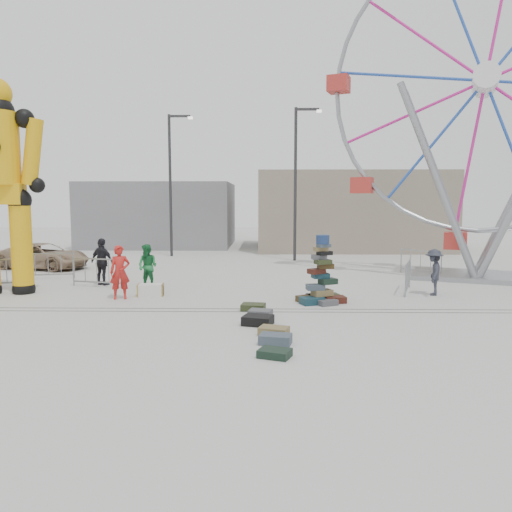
{
  "coord_description": "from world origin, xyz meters",
  "views": [
    {
      "loc": [
        1.44,
        -13.55,
        3.23
      ],
      "look_at": [
        1.13,
        2.69,
        1.4
      ],
      "focal_mm": 35.0,
      "sensor_mm": 36.0,
      "label": 1
    }
  ],
  "objects_px": {
    "barricade_dummy_c": "(97,272)",
    "pedestrian_grey": "(434,272)",
    "lamp_post_left": "(172,178)",
    "ferris_wheel": "(484,107)",
    "lamp_post_right": "(297,176)",
    "steamer_trunk": "(151,290)",
    "pedestrian_black": "(102,262)",
    "barricade_wheel_front": "(408,277)",
    "barricade_dummy_b": "(48,266)",
    "suitcase_tower": "(321,284)",
    "pedestrian_red": "(120,272)",
    "pedestrian_green": "(148,266)",
    "barricade_wheel_back": "(420,262)",
    "crash_test_dummy": "(1,179)",
    "parked_suv": "(43,256)"
  },
  "relations": [
    {
      "from": "pedestrian_green",
      "to": "steamer_trunk",
      "type": "bearing_deg",
      "value": -51.22
    },
    {
      "from": "barricade_dummy_c",
      "to": "parked_suv",
      "type": "relative_size",
      "value": 0.46
    },
    {
      "from": "suitcase_tower",
      "to": "barricade_dummy_c",
      "type": "relative_size",
      "value": 1.07
    },
    {
      "from": "lamp_post_right",
      "to": "steamer_trunk",
      "type": "bearing_deg",
      "value": -118.97
    },
    {
      "from": "barricade_dummy_b",
      "to": "barricade_dummy_c",
      "type": "distance_m",
      "value": 3.2
    },
    {
      "from": "steamer_trunk",
      "to": "barricade_wheel_back",
      "type": "height_order",
      "value": "barricade_wheel_back"
    },
    {
      "from": "parked_suv",
      "to": "lamp_post_left",
      "type": "bearing_deg",
      "value": -28.5
    },
    {
      "from": "lamp_post_left",
      "to": "pedestrian_black",
      "type": "height_order",
      "value": "lamp_post_left"
    },
    {
      "from": "steamer_trunk",
      "to": "parked_suv",
      "type": "relative_size",
      "value": 0.2
    },
    {
      "from": "barricade_wheel_front",
      "to": "pedestrian_red",
      "type": "bearing_deg",
      "value": 117.99
    },
    {
      "from": "barricade_wheel_back",
      "to": "steamer_trunk",
      "type": "bearing_deg",
      "value": -103.41
    },
    {
      "from": "barricade_wheel_back",
      "to": "pedestrian_red",
      "type": "height_order",
      "value": "pedestrian_red"
    },
    {
      "from": "pedestrian_grey",
      "to": "barricade_wheel_front",
      "type": "bearing_deg",
      "value": -111.09
    },
    {
      "from": "ferris_wheel",
      "to": "pedestrian_grey",
      "type": "xyz_separation_m",
      "value": [
        -2.97,
        -3.67,
        -6.1
      ]
    },
    {
      "from": "barricade_dummy_b",
      "to": "pedestrian_red",
      "type": "relative_size",
      "value": 1.13
    },
    {
      "from": "lamp_post_right",
      "to": "ferris_wheel",
      "type": "xyz_separation_m",
      "value": [
        7.03,
        -6.04,
        2.41
      ]
    },
    {
      "from": "pedestrian_green",
      "to": "parked_suv",
      "type": "bearing_deg",
      "value": 162.27
    },
    {
      "from": "ferris_wheel",
      "to": "pedestrian_black",
      "type": "bearing_deg",
      "value": -152.15
    },
    {
      "from": "barricade_wheel_front",
      "to": "barricade_dummy_b",
      "type": "bearing_deg",
      "value": 98.93
    },
    {
      "from": "barricade_dummy_c",
      "to": "pedestrian_grey",
      "type": "xyz_separation_m",
      "value": [
        11.99,
        -1.38,
        0.24
      ]
    },
    {
      "from": "barricade_wheel_front",
      "to": "pedestrian_black",
      "type": "xyz_separation_m",
      "value": [
        -11.2,
        1.25,
        0.34
      ]
    },
    {
      "from": "pedestrian_black",
      "to": "barricade_wheel_back",
      "type": "bearing_deg",
      "value": -142.24
    },
    {
      "from": "barricade_dummy_c",
      "to": "parked_suv",
      "type": "bearing_deg",
      "value": 144.42
    },
    {
      "from": "ferris_wheel",
      "to": "suitcase_tower",
      "type": "bearing_deg",
      "value": -123.6
    },
    {
      "from": "steamer_trunk",
      "to": "crash_test_dummy",
      "type": "bearing_deg",
      "value": 171.35
    },
    {
      "from": "barricade_wheel_back",
      "to": "pedestrian_grey",
      "type": "xyz_separation_m",
      "value": [
        -0.97,
        -4.6,
        0.24
      ]
    },
    {
      "from": "suitcase_tower",
      "to": "parked_suv",
      "type": "xyz_separation_m",
      "value": [
        -12.24,
        7.58,
        0.0
      ]
    },
    {
      "from": "ferris_wheel",
      "to": "barricade_wheel_front",
      "type": "xyz_separation_m",
      "value": [
        -3.68,
        -3.12,
        -6.35
      ]
    },
    {
      "from": "lamp_post_left",
      "to": "ferris_wheel",
      "type": "distance_m",
      "value": 16.35
    },
    {
      "from": "ferris_wheel",
      "to": "pedestrian_green",
      "type": "distance_m",
      "value": 14.57
    },
    {
      "from": "barricade_wheel_front",
      "to": "suitcase_tower",
      "type": "bearing_deg",
      "value": 139.56
    },
    {
      "from": "lamp_post_left",
      "to": "pedestrian_green",
      "type": "height_order",
      "value": "lamp_post_left"
    },
    {
      "from": "suitcase_tower",
      "to": "crash_test_dummy",
      "type": "height_order",
      "value": "crash_test_dummy"
    },
    {
      "from": "pedestrian_red",
      "to": "pedestrian_black",
      "type": "xyz_separation_m",
      "value": [
        -1.45,
        2.66,
        0.01
      ]
    },
    {
      "from": "pedestrian_red",
      "to": "lamp_post_right",
      "type": "bearing_deg",
      "value": 41.34
    },
    {
      "from": "barricade_dummy_b",
      "to": "pedestrian_green",
      "type": "xyz_separation_m",
      "value": [
        4.59,
        -2.07,
        0.26
      ]
    },
    {
      "from": "lamp_post_right",
      "to": "pedestrian_black",
      "type": "relative_size",
      "value": 4.48
    },
    {
      "from": "crash_test_dummy",
      "to": "barricade_wheel_back",
      "type": "bearing_deg",
      "value": 7.48
    },
    {
      "from": "barricade_dummy_c",
      "to": "lamp_post_right",
      "type": "bearing_deg",
      "value": 60.14
    },
    {
      "from": "steamer_trunk",
      "to": "pedestrian_green",
      "type": "distance_m",
      "value": 1.63
    },
    {
      "from": "lamp_post_right",
      "to": "pedestrian_green",
      "type": "height_order",
      "value": "lamp_post_right"
    },
    {
      "from": "lamp_post_left",
      "to": "pedestrian_grey",
      "type": "height_order",
      "value": "lamp_post_left"
    },
    {
      "from": "steamer_trunk",
      "to": "suitcase_tower",
      "type": "bearing_deg",
      "value": -15.62
    },
    {
      "from": "steamer_trunk",
      "to": "pedestrian_red",
      "type": "xyz_separation_m",
      "value": [
        -0.86,
        -0.56,
        0.68
      ]
    },
    {
      "from": "ferris_wheel",
      "to": "pedestrian_black",
      "type": "height_order",
      "value": "ferris_wheel"
    },
    {
      "from": "barricade_wheel_front",
      "to": "pedestrian_red",
      "type": "distance_m",
      "value": 9.86
    },
    {
      "from": "crash_test_dummy",
      "to": "pedestrian_black",
      "type": "relative_size",
      "value": 4.19
    },
    {
      "from": "barricade_dummy_b",
      "to": "pedestrian_black",
      "type": "height_order",
      "value": "pedestrian_black"
    },
    {
      "from": "steamer_trunk",
      "to": "barricade_wheel_back",
      "type": "xyz_separation_m",
      "value": [
        10.57,
        4.9,
        0.35
      ]
    },
    {
      "from": "lamp_post_right",
      "to": "ferris_wheel",
      "type": "distance_m",
      "value": 9.57
    }
  ]
}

